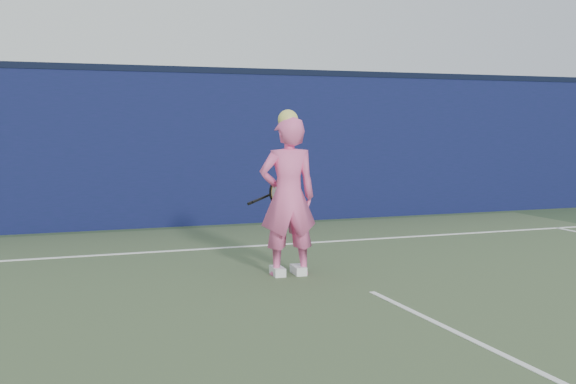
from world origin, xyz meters
name	(u,v)px	position (x,y,z in m)	size (l,w,h in m)	color
ground	(424,318)	(0.00, 0.00, 0.00)	(80.00, 80.00, 0.00)	#30472B
backstop_wall	(226,149)	(0.00, 6.50, 1.25)	(24.00, 0.40, 2.50)	#0C1538
wall_cap	(225,71)	(0.00, 6.50, 2.55)	(24.00, 0.42, 0.10)	black
player	(288,196)	(-0.49, 2.08, 0.88)	(0.66, 0.46, 1.82)	pink
racket	(275,193)	(-0.47, 2.57, 0.87)	(0.53, 0.22, 0.29)	black
court_lines	(445,327)	(0.00, -0.33, 0.01)	(11.00, 12.04, 0.01)	white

